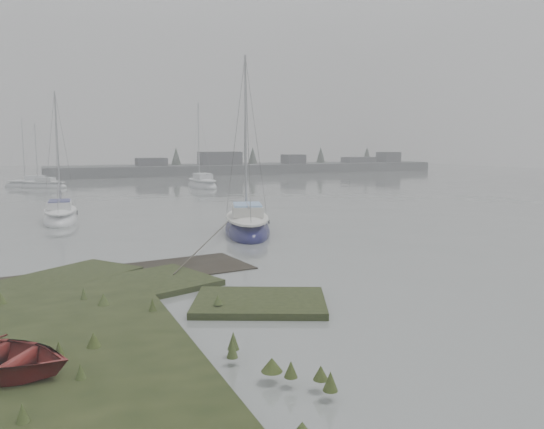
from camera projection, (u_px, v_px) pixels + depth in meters
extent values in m
plane|color=slate|center=(104.00, 200.00, 41.65)|extent=(160.00, 160.00, 0.00)
cube|color=#4C4F51|center=(255.00, 169.00, 81.06)|extent=(60.00, 8.00, 1.60)
cube|color=#424247|center=(151.00, 166.00, 73.57)|extent=(4.00, 3.00, 2.20)
cube|color=#424247|center=(220.00, 162.00, 77.57)|extent=(6.00, 3.00, 3.00)
cube|color=#424247|center=(293.00, 163.00, 82.46)|extent=(3.00, 3.00, 2.50)
cube|color=#424247|center=(358.00, 163.00, 87.35)|extent=(5.00, 3.00, 2.00)
cube|color=#424247|center=(388.00, 160.00, 89.73)|extent=(3.00, 3.00, 2.80)
cone|color=#384238|center=(176.00, 159.00, 76.90)|extent=(2.00, 2.00, 3.50)
cone|color=#384238|center=(253.00, 159.00, 81.75)|extent=(2.00, 2.00, 3.50)
cone|color=#384238|center=(321.00, 158.00, 86.61)|extent=(2.00, 2.00, 3.50)
cone|color=#384238|center=(367.00, 157.00, 90.26)|extent=(2.00, 2.00, 3.50)
ellipsoid|color=#0E0E3C|center=(247.00, 230.00, 26.14)|extent=(4.15, 6.97, 1.61)
ellipsoid|color=silver|center=(247.00, 217.00, 26.05)|extent=(3.46, 6.03, 0.45)
cube|color=silver|center=(247.00, 210.00, 25.72)|extent=(2.06, 2.60, 0.47)
cube|color=#81A6D5|center=(247.00, 205.00, 25.69)|extent=(1.91, 2.39, 0.08)
cylinder|color=#939399|center=(246.00, 133.00, 26.36)|extent=(0.10, 0.10, 7.57)
cylinder|color=#939399|center=(248.00, 205.00, 25.50)|extent=(0.91, 2.54, 0.09)
ellipsoid|color=silver|center=(61.00, 220.00, 29.93)|extent=(2.27, 5.71, 1.35)
ellipsoid|color=silver|center=(60.00, 210.00, 29.86)|extent=(1.85, 4.96, 0.38)
cube|color=silver|center=(60.00, 205.00, 29.59)|extent=(1.34, 2.00, 0.40)
cube|color=navy|center=(59.00, 201.00, 29.56)|extent=(1.25, 1.84, 0.06)
cylinder|color=#939399|center=(58.00, 148.00, 30.07)|extent=(0.09, 0.09, 6.38)
cylinder|color=#939399|center=(59.00, 201.00, 29.41)|extent=(0.25, 2.23, 0.07)
ellipsoid|color=silver|center=(44.00, 187.00, 53.33)|extent=(5.00, 3.97, 1.19)
ellipsoid|color=silver|center=(44.00, 182.00, 53.27)|extent=(4.30, 3.36, 0.34)
cube|color=silver|center=(45.00, 179.00, 53.20)|extent=(1.98, 1.78, 0.35)
cube|color=#B8BDC5|center=(45.00, 177.00, 53.17)|extent=(1.82, 1.65, 0.06)
cylinder|color=#939399|center=(36.00, 152.00, 52.96)|extent=(0.08, 0.08, 5.60)
cylinder|color=#939399|center=(47.00, 177.00, 53.15)|extent=(1.69, 1.10, 0.06)
ellipsoid|color=#B2B6BD|center=(202.00, 186.00, 53.83)|extent=(2.34, 6.63, 1.60)
ellipsoid|color=silver|center=(202.00, 180.00, 53.75)|extent=(1.89, 5.78, 0.45)
cube|color=silver|center=(203.00, 176.00, 53.44)|extent=(1.47, 2.29, 0.47)
cube|color=silver|center=(203.00, 174.00, 53.41)|extent=(1.37, 2.10, 0.08)
cylinder|color=#939399|center=(199.00, 139.00, 53.97)|extent=(0.10, 0.10, 7.52)
cylinder|color=#939399|center=(203.00, 174.00, 53.24)|extent=(0.16, 2.63, 0.08)
ellipsoid|color=#A1A5AB|center=(33.00, 186.00, 54.50)|extent=(5.50, 2.42, 1.29)
ellipsoid|color=silver|center=(32.00, 181.00, 54.43)|extent=(4.78, 1.99, 0.36)
cube|color=silver|center=(35.00, 178.00, 54.45)|extent=(1.96, 1.37, 0.38)
cube|color=#B6BAC2|center=(35.00, 176.00, 54.42)|extent=(1.80, 1.27, 0.06)
cylinder|color=#939399|center=(23.00, 149.00, 53.80)|extent=(0.08, 0.08, 6.08)
cylinder|color=#939399|center=(36.00, 176.00, 54.47)|extent=(2.12, 0.34, 0.07)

